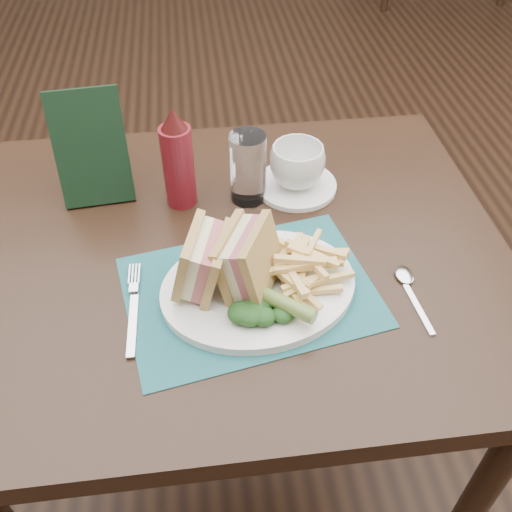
{
  "coord_description": "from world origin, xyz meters",
  "views": [
    {
      "loc": [
        -0.05,
        -1.19,
        1.4
      ],
      "look_at": [
        0.02,
        -0.58,
        0.8
      ],
      "focal_mm": 40.0,
      "sensor_mm": 36.0,
      "label": 1
    }
  ],
  "objects_px": {
    "plate": "(258,287)",
    "coffee_cup": "(297,166)",
    "table_main": "(240,376)",
    "placemat": "(250,291)",
    "ketchup_bottle": "(177,158)",
    "sandwich_half_a": "(188,258)",
    "drinking_glass": "(248,168)",
    "sandwich_half_b": "(235,255)",
    "saucer": "(296,185)",
    "check_presenter": "(91,148)"
  },
  "relations": [
    {
      "from": "plate",
      "to": "ketchup_bottle",
      "type": "xyz_separation_m",
      "value": [
        -0.11,
        0.24,
        0.08
      ]
    },
    {
      "from": "saucer",
      "to": "table_main",
      "type": "bearing_deg",
      "value": -130.85
    },
    {
      "from": "sandwich_half_a",
      "to": "drinking_glass",
      "type": "relative_size",
      "value": 0.8
    },
    {
      "from": "sandwich_half_b",
      "to": "plate",
      "type": "bearing_deg",
      "value": 8.48
    },
    {
      "from": "placemat",
      "to": "sandwich_half_b",
      "type": "bearing_deg",
      "value": 153.99
    },
    {
      "from": "coffee_cup",
      "to": "ketchup_bottle",
      "type": "xyz_separation_m",
      "value": [
        -0.21,
        -0.01,
        0.04
      ]
    },
    {
      "from": "placemat",
      "to": "sandwich_half_a",
      "type": "bearing_deg",
      "value": 171.02
    },
    {
      "from": "table_main",
      "to": "coffee_cup",
      "type": "relative_size",
      "value": 8.99
    },
    {
      "from": "plate",
      "to": "coffee_cup",
      "type": "relative_size",
      "value": 3.0
    },
    {
      "from": "table_main",
      "to": "plate",
      "type": "height_order",
      "value": "plate"
    },
    {
      "from": "sandwich_half_b",
      "to": "saucer",
      "type": "bearing_deg",
      "value": 86.89
    },
    {
      "from": "coffee_cup",
      "to": "drinking_glass",
      "type": "relative_size",
      "value": 0.77
    },
    {
      "from": "saucer",
      "to": "ketchup_bottle",
      "type": "relative_size",
      "value": 0.81
    },
    {
      "from": "table_main",
      "to": "saucer",
      "type": "relative_size",
      "value": 6.0
    },
    {
      "from": "placemat",
      "to": "coffee_cup",
      "type": "distance_m",
      "value": 0.28
    },
    {
      "from": "ketchup_bottle",
      "to": "sandwich_half_a",
      "type": "bearing_deg",
      "value": -87.9
    },
    {
      "from": "plate",
      "to": "sandwich_half_b",
      "type": "height_order",
      "value": "sandwich_half_b"
    },
    {
      "from": "placemat",
      "to": "sandwich_half_b",
      "type": "distance_m",
      "value": 0.07
    },
    {
      "from": "plate",
      "to": "sandwich_half_b",
      "type": "relative_size",
      "value": 2.78
    },
    {
      "from": "plate",
      "to": "sandwich_half_a",
      "type": "bearing_deg",
      "value": 161.27
    },
    {
      "from": "table_main",
      "to": "coffee_cup",
      "type": "bearing_deg",
      "value": 49.15
    },
    {
      "from": "placemat",
      "to": "saucer",
      "type": "distance_m",
      "value": 0.28
    },
    {
      "from": "coffee_cup",
      "to": "ketchup_bottle",
      "type": "height_order",
      "value": "ketchup_bottle"
    },
    {
      "from": "placemat",
      "to": "ketchup_bottle",
      "type": "distance_m",
      "value": 0.27
    },
    {
      "from": "placemat",
      "to": "sandwich_half_b",
      "type": "relative_size",
      "value": 3.46
    },
    {
      "from": "drinking_glass",
      "to": "sandwich_half_b",
      "type": "bearing_deg",
      "value": -101.24
    },
    {
      "from": "table_main",
      "to": "coffee_cup",
      "type": "xyz_separation_m",
      "value": [
        0.13,
        0.15,
        0.42
      ]
    },
    {
      "from": "saucer",
      "to": "drinking_glass",
      "type": "distance_m",
      "value": 0.11
    },
    {
      "from": "table_main",
      "to": "placemat",
      "type": "relative_size",
      "value": 2.42
    },
    {
      "from": "sandwich_half_a",
      "to": "coffee_cup",
      "type": "bearing_deg",
      "value": 65.22
    },
    {
      "from": "ketchup_bottle",
      "to": "coffee_cup",
      "type": "bearing_deg",
      "value": 3.79
    },
    {
      "from": "plate",
      "to": "drinking_glass",
      "type": "xyz_separation_m",
      "value": [
        0.01,
        0.23,
        0.06
      ]
    },
    {
      "from": "table_main",
      "to": "coffee_cup",
      "type": "height_order",
      "value": "coffee_cup"
    },
    {
      "from": "drinking_glass",
      "to": "ketchup_bottle",
      "type": "height_order",
      "value": "ketchup_bottle"
    },
    {
      "from": "sandwich_half_a",
      "to": "coffee_cup",
      "type": "distance_m",
      "value": 0.31
    },
    {
      "from": "plate",
      "to": "drinking_glass",
      "type": "relative_size",
      "value": 2.31
    },
    {
      "from": "saucer",
      "to": "coffee_cup",
      "type": "distance_m",
      "value": 0.04
    },
    {
      "from": "table_main",
      "to": "sandwich_half_a",
      "type": "relative_size",
      "value": 8.7
    },
    {
      "from": "drinking_glass",
      "to": "coffee_cup",
      "type": "bearing_deg",
      "value": 11.45
    },
    {
      "from": "sandwich_half_b",
      "to": "saucer",
      "type": "xyz_separation_m",
      "value": [
        0.14,
        0.24,
        -0.07
      ]
    },
    {
      "from": "table_main",
      "to": "placemat",
      "type": "xyz_separation_m",
      "value": [
        0.01,
        -0.1,
        0.38
      ]
    },
    {
      "from": "check_presenter",
      "to": "sandwich_half_b",
      "type": "bearing_deg",
      "value": -55.33
    },
    {
      "from": "table_main",
      "to": "placemat",
      "type": "bearing_deg",
      "value": -83.89
    },
    {
      "from": "drinking_glass",
      "to": "ketchup_bottle",
      "type": "bearing_deg",
      "value": 177.82
    },
    {
      "from": "saucer",
      "to": "drinking_glass",
      "type": "relative_size",
      "value": 1.15
    },
    {
      "from": "table_main",
      "to": "drinking_glass",
      "type": "bearing_deg",
      "value": 74.59
    },
    {
      "from": "drinking_glass",
      "to": "check_presenter",
      "type": "height_order",
      "value": "check_presenter"
    },
    {
      "from": "sandwich_half_a",
      "to": "drinking_glass",
      "type": "distance_m",
      "value": 0.25
    },
    {
      "from": "sandwich_half_a",
      "to": "placemat",
      "type": "bearing_deg",
      "value": 6.84
    },
    {
      "from": "saucer",
      "to": "check_presenter",
      "type": "distance_m",
      "value": 0.37
    }
  ]
}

